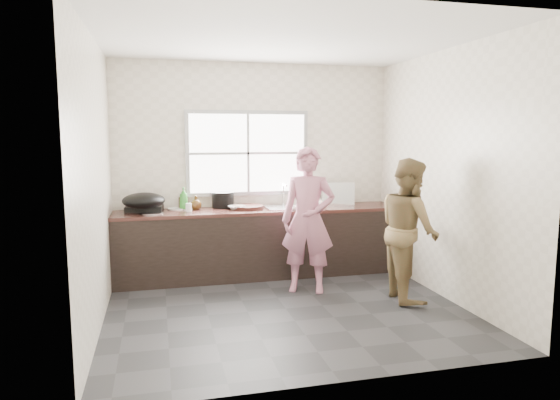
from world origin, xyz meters
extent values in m
cube|color=#28282B|center=(0.00, 0.00, -0.01)|extent=(3.60, 3.20, 0.01)
cube|color=silver|center=(0.00, 0.00, 2.71)|extent=(3.60, 3.20, 0.01)
cube|color=silver|center=(0.00, 1.60, 1.35)|extent=(3.60, 0.01, 2.70)
cube|color=beige|center=(-1.80, 0.00, 1.35)|extent=(0.01, 3.20, 2.70)
cube|color=beige|center=(1.80, 0.00, 1.35)|extent=(0.01, 3.20, 2.70)
cube|color=beige|center=(0.00, -1.60, 1.35)|extent=(3.60, 0.01, 2.70)
cube|color=black|center=(0.00, 1.29, 0.41)|extent=(3.60, 0.62, 0.82)
cube|color=#371B16|center=(0.00, 1.29, 0.84)|extent=(3.60, 0.64, 0.04)
cube|color=silver|center=(0.35, 1.29, 0.86)|extent=(0.55, 0.45, 0.02)
cylinder|color=silver|center=(0.35, 1.49, 1.01)|extent=(0.02, 0.02, 0.30)
cube|color=#9EA0A5|center=(-0.10, 1.59, 1.55)|extent=(1.60, 0.05, 1.10)
cube|color=white|center=(-0.10, 1.57, 1.55)|extent=(1.50, 0.01, 1.00)
imported|color=#C67691|center=(0.40, 0.52, 0.77)|extent=(0.66, 0.56, 1.55)
imported|color=brown|center=(1.39, 0.01, 0.77)|extent=(0.66, 0.81, 1.54)
cylinder|color=black|center=(-0.16, 1.34, 0.88)|extent=(0.47, 0.47, 0.04)
cube|color=silver|center=(-0.32, 1.24, 0.90)|extent=(0.20, 0.14, 0.01)
imported|color=silver|center=(-0.30, 1.29, 0.89)|extent=(0.26, 0.26, 0.05)
imported|color=silver|center=(0.87, 1.36, 0.89)|extent=(0.17, 0.17, 0.05)
imported|color=white|center=(0.44, 1.08, 0.89)|extent=(0.22, 0.22, 0.07)
cylinder|color=black|center=(-0.44, 1.50, 0.96)|extent=(0.30, 0.30, 0.20)
cylinder|color=white|center=(-1.02, 1.48, 0.87)|extent=(0.28, 0.28, 0.02)
imported|color=green|center=(-0.94, 1.44, 1.00)|extent=(0.11, 0.11, 0.28)
imported|color=#411C10|center=(-0.94, 1.52, 0.96)|extent=(0.11, 0.12, 0.20)
imported|color=#442C11|center=(-0.79, 1.43, 0.94)|extent=(0.15, 0.15, 0.16)
cylinder|color=white|center=(-0.89, 1.25, 0.91)|extent=(0.09, 0.09, 0.10)
cube|color=black|center=(-1.41, 1.51, 0.89)|extent=(0.48, 0.48, 0.07)
ellipsoid|color=black|center=(-1.42, 1.25, 1.01)|extent=(0.50, 0.50, 0.19)
cube|color=silver|center=(1.06, 1.37, 1.02)|extent=(0.48, 0.40, 0.31)
cylinder|color=#ABADB2|center=(-1.32, 1.21, 0.87)|extent=(0.29, 0.29, 0.01)
cylinder|color=silver|center=(-0.96, 1.52, 0.87)|extent=(0.29, 0.29, 0.01)
camera|label=1|loc=(-1.25, -4.82, 1.79)|focal=32.00mm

